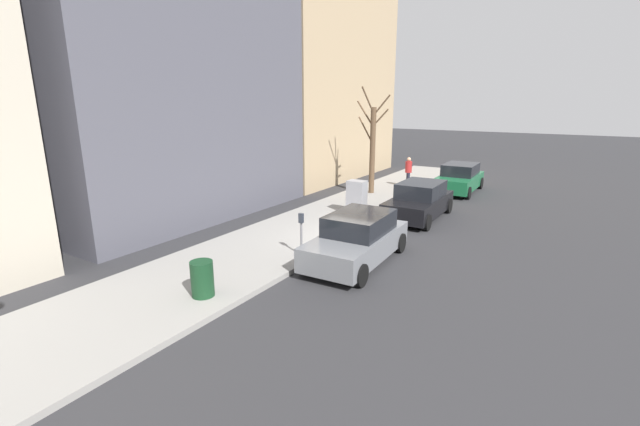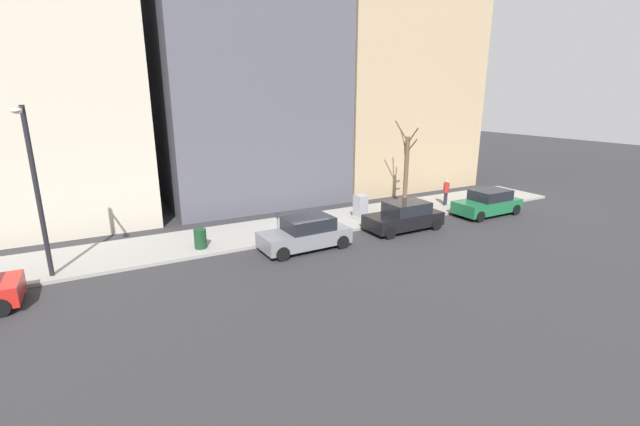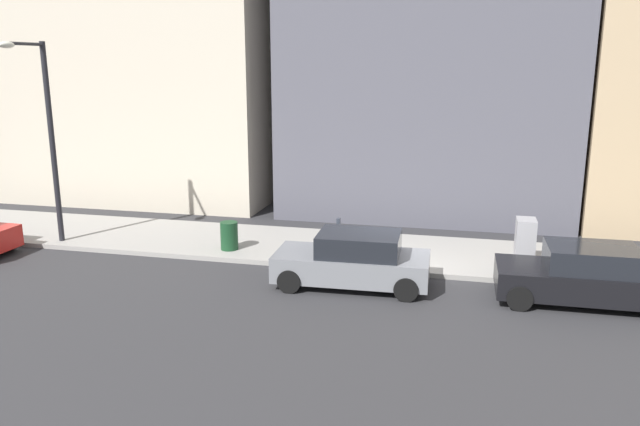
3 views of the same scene
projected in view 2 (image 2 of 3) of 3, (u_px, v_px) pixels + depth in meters
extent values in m
plane|color=#2B2B2D|center=(319.00, 238.00, 21.66)|extent=(120.00, 120.00, 0.00)
cube|color=gray|center=(301.00, 226.00, 23.34)|extent=(4.00, 36.00, 0.15)
cube|color=#196038|center=(487.00, 206.00, 25.62)|extent=(1.87, 4.23, 0.70)
cube|color=black|center=(490.00, 195.00, 25.54)|extent=(1.64, 2.23, 0.60)
cylinder|color=black|center=(480.00, 217.00, 24.24)|extent=(0.23, 0.64, 0.64)
cylinder|color=black|center=(457.00, 210.00, 25.67)|extent=(0.23, 0.64, 0.64)
cylinder|color=black|center=(516.00, 210.00, 25.70)|extent=(0.23, 0.64, 0.64)
cylinder|color=black|center=(492.00, 204.00, 27.13)|extent=(0.23, 0.64, 0.64)
cube|color=black|center=(403.00, 220.00, 22.76)|extent=(1.85, 4.22, 0.70)
cube|color=black|center=(407.00, 207.00, 22.68)|extent=(1.63, 2.22, 0.60)
cylinder|color=black|center=(390.00, 233.00, 21.38)|extent=(0.23, 0.64, 0.64)
cylinder|color=black|center=(370.00, 224.00, 22.81)|extent=(0.23, 0.64, 0.64)
cylinder|color=black|center=(436.00, 224.00, 22.83)|extent=(0.23, 0.64, 0.64)
cylinder|color=black|center=(415.00, 216.00, 24.26)|extent=(0.23, 0.64, 0.64)
cube|color=slate|center=(305.00, 237.00, 19.95)|extent=(1.94, 4.26, 0.70)
cube|color=black|center=(308.00, 223.00, 19.88)|extent=(1.67, 2.25, 0.60)
cylinder|color=black|center=(283.00, 254.00, 18.56)|extent=(0.24, 0.65, 0.64)
cylinder|color=black|center=(267.00, 243.00, 19.97)|extent=(0.24, 0.65, 0.64)
cylinder|color=black|center=(342.00, 242.00, 20.07)|extent=(0.24, 0.65, 0.64)
cylinder|color=black|center=(324.00, 232.00, 21.48)|extent=(0.24, 0.65, 0.64)
cylinder|color=black|center=(0.00, 308.00, 13.86)|extent=(0.23, 0.64, 0.64)
cylinder|color=black|center=(8.00, 288.00, 15.32)|extent=(0.23, 0.64, 0.64)
cylinder|color=slate|center=(278.00, 228.00, 20.93)|extent=(0.07, 0.07, 1.05)
cube|color=#2D333D|center=(277.00, 215.00, 20.75)|extent=(0.14, 0.10, 0.30)
cube|color=#A8A399|center=(360.00, 218.00, 24.25)|extent=(0.83, 0.61, 0.18)
cube|color=#939399|center=(360.00, 206.00, 24.06)|extent=(0.75, 0.55, 1.25)
cylinder|color=black|center=(38.00, 195.00, 15.91)|extent=(0.18, 0.18, 6.50)
cylinder|color=black|center=(19.00, 108.00, 14.39)|extent=(1.60, 0.10, 0.10)
ellipsoid|color=beige|center=(16.00, 111.00, 13.73)|extent=(0.56, 0.32, 0.20)
cylinder|color=brown|center=(406.00, 172.00, 26.74)|extent=(0.28, 0.28, 4.36)
cylinder|color=brown|center=(404.00, 141.00, 26.75)|extent=(1.11, 0.36, 1.30)
cylinder|color=brown|center=(402.00, 131.00, 26.00)|extent=(0.34, 0.87, 1.31)
cylinder|color=brown|center=(413.00, 136.00, 25.79)|extent=(0.89, 0.12, 1.03)
cylinder|color=brown|center=(405.00, 154.00, 27.11)|extent=(1.19, 0.79, 1.28)
cylinder|color=brown|center=(412.00, 146.00, 26.00)|extent=(0.80, 0.18, 0.88)
cylinder|color=#14381E|center=(200.00, 239.00, 19.65)|extent=(0.56, 0.56, 0.90)
cylinder|color=#1E1E2D|center=(445.00, 199.00, 27.31)|extent=(0.16, 0.16, 0.82)
cylinder|color=#1E1E2D|center=(446.00, 198.00, 27.50)|extent=(0.16, 0.16, 0.82)
cylinder|color=#A52323|center=(446.00, 188.00, 27.21)|extent=(0.36, 0.36, 0.62)
sphere|color=tan|center=(447.00, 181.00, 27.10)|extent=(0.22, 0.22, 0.22)
cube|color=tan|center=(381.00, 1.00, 32.75)|extent=(11.54, 11.54, 27.85)
cube|color=#4C4C56|center=(240.00, 70.00, 28.75)|extent=(11.21, 11.21, 17.22)
cube|color=#BCB29E|center=(18.00, 67.00, 23.31)|extent=(11.76, 11.76, 16.93)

